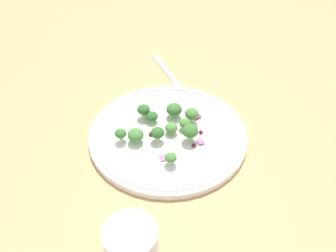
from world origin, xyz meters
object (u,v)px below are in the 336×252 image
(plate, at_px, (168,134))
(broccoli_floret_2, at_px, (121,134))
(broccoli_floret_1, at_px, (171,128))
(broccoli_floret_0, at_px, (192,114))
(water_glass, at_px, (132,252))
(fork, at_px, (173,78))

(plate, relative_size, broccoli_floret_2, 13.87)
(broccoli_floret_1, bearing_deg, plate, 84.72)
(plate, xyz_separation_m, broccoli_floret_1, (-0.00, -0.01, 0.02))
(broccoli_floret_0, bearing_deg, water_glass, -163.93)
(water_glass, bearing_deg, broccoli_floret_0, 16.07)
(broccoli_floret_0, height_order, broccoli_floret_2, broccoli_floret_0)
(broccoli_floret_1, distance_m, water_glass, 0.26)
(broccoli_floret_1, bearing_deg, broccoli_floret_2, 135.56)
(fork, bearing_deg, broccoli_floret_1, -148.40)
(plate, bearing_deg, broccoli_floret_1, -95.28)
(broccoli_floret_0, distance_m, fork, 0.16)
(broccoli_floret_2, xyz_separation_m, fork, (0.22, 0.03, -0.03))
(fork, bearing_deg, plate, -150.27)
(plate, xyz_separation_m, water_glass, (-0.24, -0.10, 0.04))
(plate, relative_size, water_glass, 3.06)
(broccoli_floret_0, height_order, broccoli_floret_1, broccoli_floret_0)
(plate, height_order, fork, plate)
(broccoli_floret_0, bearing_deg, fork, 44.73)
(plate, xyz_separation_m, broccoli_floret_2, (-0.06, 0.06, 0.02))
(fork, distance_m, water_glass, 0.44)
(broccoli_floret_2, distance_m, water_glass, 0.23)
(broccoli_floret_2, distance_m, fork, 0.23)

